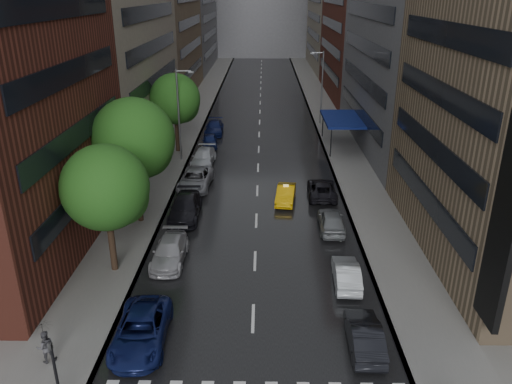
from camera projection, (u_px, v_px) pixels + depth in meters
ground at (251, 372)px, 22.60m from camera, size 220.00×220.00×0.00m
road at (260, 115)px, 68.91m from camera, size 14.00×140.00×0.01m
sidewalk_left at (195, 114)px, 69.01m from camera, size 4.00×140.00×0.15m
sidewalk_right at (325, 115)px, 68.76m from camera, size 4.00×140.00×0.15m
tree_near at (105, 188)px, 28.67m from camera, size 5.06×5.06×8.07m
tree_mid at (133, 139)px, 34.81m from camera, size 5.85×5.85×9.32m
tree_far at (175, 99)px, 51.10m from camera, size 5.21×5.21×8.31m
taxi at (286, 194)px, 40.50m from camera, size 1.92×4.21×1.34m
parked_cars_left at (193, 187)px, 41.65m from camera, size 2.92×43.68×1.59m
parked_cars_right at (334, 231)px, 34.17m from camera, size 2.47×23.66×1.52m
ped_black_umbrella at (44, 339)px, 22.60m from camera, size 0.99×0.98×2.09m
traffic_light at (55, 372)px, 19.49m from camera, size 0.18×0.15×3.45m
street_lamp_left at (179, 113)px, 48.65m from camera, size 1.74×0.22×9.00m
street_lamp_right at (321, 86)px, 62.33m from camera, size 1.74×0.22×9.00m
awning at (342, 119)px, 53.71m from camera, size 4.00×8.00×3.12m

